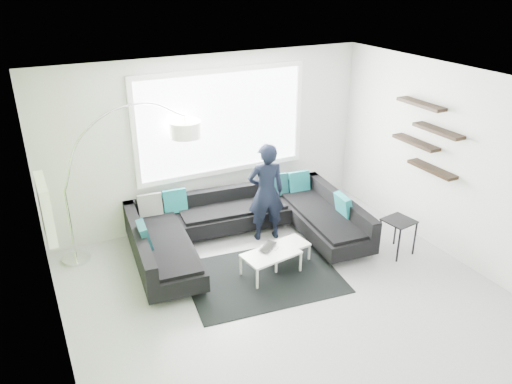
{
  "coord_description": "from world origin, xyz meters",
  "views": [
    {
      "loc": [
        -2.82,
        -4.81,
        4.03
      ],
      "look_at": [
        0.04,
        0.9,
        1.12
      ],
      "focal_mm": 35.0,
      "sensor_mm": 36.0,
      "label": 1
    }
  ],
  "objects_px": {
    "person": "(266,192)",
    "arc_lamp": "(65,191)",
    "coffee_table": "(279,257)",
    "side_table": "(397,237)",
    "laptop": "(271,248)",
    "sectional_sofa": "(247,229)"
  },
  "relations": [
    {
      "from": "person",
      "to": "laptop",
      "type": "relative_size",
      "value": 3.9
    },
    {
      "from": "sectional_sofa",
      "to": "person",
      "type": "xyz_separation_m",
      "value": [
        0.42,
        0.16,
        0.48
      ]
    },
    {
      "from": "laptop",
      "to": "person",
      "type": "bearing_deg",
      "value": 29.42
    },
    {
      "from": "coffee_table",
      "to": "arc_lamp",
      "type": "bearing_deg",
      "value": 141.83
    },
    {
      "from": "coffee_table",
      "to": "laptop",
      "type": "relative_size",
      "value": 2.5
    },
    {
      "from": "laptop",
      "to": "coffee_table",
      "type": "bearing_deg",
      "value": -45.06
    },
    {
      "from": "person",
      "to": "laptop",
      "type": "distance_m",
      "value": 1.03
    },
    {
      "from": "laptop",
      "to": "side_table",
      "type": "bearing_deg",
      "value": -51.1
    },
    {
      "from": "sectional_sofa",
      "to": "arc_lamp",
      "type": "xyz_separation_m",
      "value": [
        -2.44,
        0.82,
        0.81
      ]
    },
    {
      "from": "coffee_table",
      "to": "side_table",
      "type": "relative_size",
      "value": 1.82
    },
    {
      "from": "side_table",
      "to": "person",
      "type": "height_order",
      "value": "person"
    },
    {
      "from": "coffee_table",
      "to": "laptop",
      "type": "height_order",
      "value": "laptop"
    },
    {
      "from": "arc_lamp",
      "to": "laptop",
      "type": "bearing_deg",
      "value": -29.14
    },
    {
      "from": "person",
      "to": "arc_lamp",
      "type": "bearing_deg",
      "value": -1.22
    },
    {
      "from": "arc_lamp",
      "to": "person",
      "type": "height_order",
      "value": "arc_lamp"
    },
    {
      "from": "sectional_sofa",
      "to": "laptop",
      "type": "bearing_deg",
      "value": -80.23
    },
    {
      "from": "sectional_sofa",
      "to": "side_table",
      "type": "distance_m",
      "value": 2.29
    },
    {
      "from": "coffee_table",
      "to": "arc_lamp",
      "type": "height_order",
      "value": "arc_lamp"
    },
    {
      "from": "sectional_sofa",
      "to": "laptop",
      "type": "distance_m",
      "value": 0.7
    },
    {
      "from": "arc_lamp",
      "to": "sectional_sofa",
      "type": "bearing_deg",
      "value": -16.46
    },
    {
      "from": "arc_lamp",
      "to": "laptop",
      "type": "xyz_separation_m",
      "value": [
        2.49,
        -1.51,
        -0.78
      ]
    },
    {
      "from": "sectional_sofa",
      "to": "person",
      "type": "relative_size",
      "value": 2.25
    }
  ]
}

